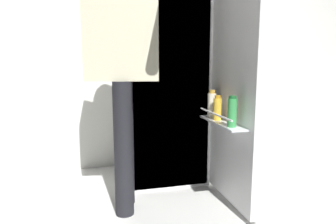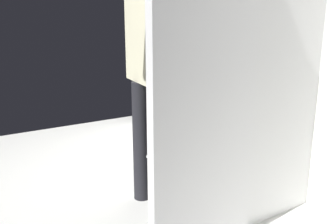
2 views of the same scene
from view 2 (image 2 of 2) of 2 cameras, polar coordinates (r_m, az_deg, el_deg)
ground_plane at (r=2.36m, az=1.44°, el=-17.44°), size 5.16×5.16×0.00m
kitchen_wall at (r=2.67m, az=19.18°, el=12.67°), size 4.40×0.10×2.41m
refrigerator at (r=2.36m, az=12.49°, el=4.41°), size 0.71×1.30×1.70m
person at (r=2.34m, az=-2.80°, el=9.60°), size 0.57×0.82×1.73m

